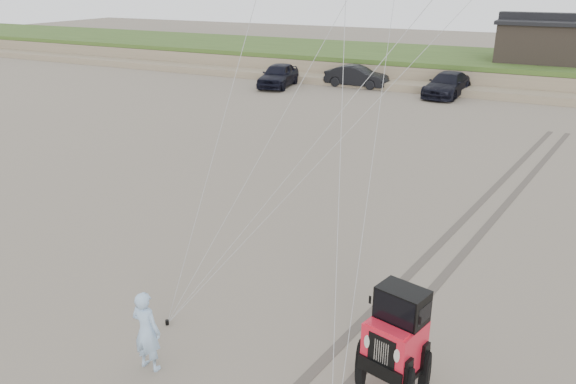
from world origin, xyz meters
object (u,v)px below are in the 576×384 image
truck_a (278,75)px  jeep (394,353)px  cabin (544,39)px  man (147,331)px  truck_b (357,76)px  truck_c (447,85)px

truck_a → jeep: (16.70, -27.33, 0.02)m
cabin → jeep: (0.06, -36.51, -2.38)m
man → cabin: bearing=-96.4°
truck_a → man: bearing=-76.3°
truck_b → man: size_ratio=2.62×
man → truck_c: bearing=-88.6°
truck_b → truck_c: bearing=-92.4°
truck_c → man: size_ratio=3.04×
man → truck_a: bearing=-66.9°
cabin → truck_b: bearing=-150.0°
truck_a → truck_b: (5.05, 2.48, -0.08)m
truck_a → truck_c: truck_a is taller
truck_b → man: (7.10, -31.34, 0.12)m
cabin → truck_b: size_ratio=1.41×
truck_b → cabin: bearing=-57.9°
truck_c → truck_a: bearing=-164.7°
cabin → man: bearing=-96.7°
truck_a → jeep: 32.03m
truck_c → cabin: bearing=60.4°
jeep → truck_c: bearing=114.7°
man → jeep: bearing=-161.1°
truck_a → truck_c: size_ratio=0.93×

